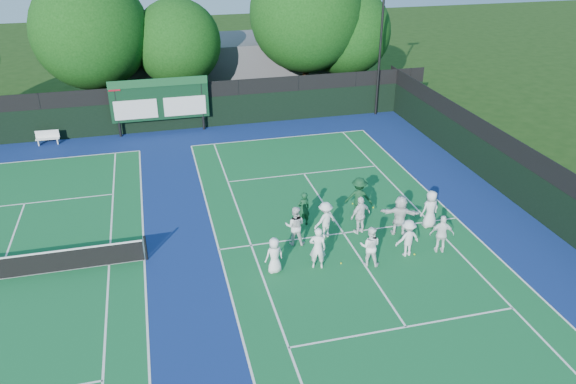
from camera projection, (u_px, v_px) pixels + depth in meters
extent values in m
plane|color=#17320D|center=(351.00, 245.00, 23.71)|extent=(120.00, 120.00, 0.00)
cube|color=navy|center=(206.00, 251.00, 23.25)|extent=(34.00, 32.00, 0.01)
cube|color=#125A2C|center=(343.00, 233.00, 24.57)|extent=(10.97, 23.77, 0.00)
cube|color=silver|center=(280.00, 138.00, 34.86)|extent=(10.97, 0.08, 0.00)
cube|color=silver|center=(219.00, 250.00, 23.36)|extent=(0.08, 23.77, 0.00)
cube|color=silver|center=(456.00, 218.00, 25.77)|extent=(0.08, 23.77, 0.00)
cube|color=silver|center=(251.00, 245.00, 23.66)|extent=(0.08, 23.77, 0.00)
cube|color=silver|center=(429.00, 222.00, 25.47)|extent=(0.08, 23.77, 0.00)
cube|color=silver|center=(406.00, 327.00, 19.02)|extent=(8.23, 0.08, 0.00)
cube|color=silver|center=(304.00, 174.00, 30.11)|extent=(8.23, 0.08, 0.00)
cube|color=silver|center=(343.00, 233.00, 24.57)|extent=(0.08, 12.80, 0.00)
cube|color=silver|center=(40.00, 160.00, 31.78)|extent=(10.97, 0.08, 0.00)
cube|color=silver|center=(144.00, 260.00, 22.69)|extent=(0.08, 23.77, 0.00)
cube|color=silver|center=(109.00, 264.00, 22.39)|extent=(0.08, 23.77, 0.00)
cube|color=silver|center=(25.00, 204.00, 27.03)|extent=(8.23, 0.08, 0.00)
cube|color=black|center=(177.00, 115.00, 35.79)|extent=(34.00, 0.08, 2.00)
cube|color=black|center=(175.00, 92.00, 35.12)|extent=(34.00, 0.05, 1.00)
cube|color=black|center=(527.00, 190.00, 26.10)|extent=(0.08, 32.00, 2.00)
cube|color=black|center=(534.00, 161.00, 25.43)|extent=(0.05, 32.00, 1.00)
cylinder|color=black|center=(117.00, 110.00, 34.32)|extent=(0.16, 0.16, 3.50)
cylinder|color=black|center=(202.00, 103.00, 35.46)|extent=(0.16, 0.16, 3.50)
cube|color=black|center=(160.00, 99.00, 34.69)|extent=(6.00, 0.15, 2.60)
cube|color=#144723|center=(158.00, 82.00, 34.11)|extent=(6.00, 0.05, 0.50)
cube|color=silver|center=(136.00, 110.00, 34.50)|extent=(2.60, 0.04, 1.20)
cube|color=silver|center=(185.00, 106.00, 35.16)|extent=(2.60, 0.04, 1.20)
cube|color=maroon|center=(114.00, 87.00, 33.58)|extent=(0.70, 0.04, 0.50)
cube|color=#535357|center=(221.00, 65.00, 43.15)|extent=(18.00, 6.00, 4.00)
cylinder|color=black|center=(381.00, 41.00, 36.71)|extent=(0.16, 0.16, 10.00)
cylinder|color=black|center=(146.00, 248.00, 22.48)|extent=(0.10, 0.10, 1.10)
cube|color=white|center=(48.00, 139.00, 33.75)|extent=(1.36, 0.39, 0.05)
cube|color=white|center=(47.00, 134.00, 33.75)|extent=(1.35, 0.09, 0.45)
cube|color=white|center=(39.00, 142.00, 33.72)|extent=(0.06, 0.32, 0.36)
cube|color=white|center=(58.00, 141.00, 33.95)|extent=(0.06, 0.32, 0.36)
cylinder|color=black|center=(100.00, 97.00, 37.54)|extent=(0.44, 0.44, 3.03)
sphere|color=#0C350C|center=(90.00, 31.00, 35.62)|extent=(7.39, 7.39, 7.39)
sphere|color=#0C350C|center=(102.00, 42.00, 36.34)|extent=(5.17, 5.17, 5.17)
cylinder|color=black|center=(182.00, 94.00, 38.82)|extent=(0.44, 0.44, 2.64)
sphere|color=#0C350C|center=(177.00, 43.00, 37.25)|extent=(5.77, 5.77, 5.77)
sphere|color=#0C350C|center=(187.00, 50.00, 37.90)|extent=(4.04, 4.04, 4.04)
cylinder|color=black|center=(306.00, 80.00, 40.62)|extent=(0.44, 0.44, 3.32)
sphere|color=#0C350C|center=(306.00, 14.00, 38.55)|extent=(7.86, 7.86, 7.86)
sphere|color=#0C350C|center=(313.00, 25.00, 39.30)|extent=(5.50, 5.50, 5.50)
cylinder|color=black|center=(345.00, 82.00, 41.43)|extent=(0.44, 0.44, 2.66)
sphere|color=#0C350C|center=(347.00, 32.00, 39.80)|extent=(6.19, 6.19, 6.19)
sphere|color=#0C350C|center=(353.00, 39.00, 40.47)|extent=(4.33, 4.33, 4.33)
sphere|color=#C2D619|center=(341.00, 263.00, 22.42)|extent=(0.07, 0.07, 0.07)
sphere|color=#C2D619|center=(373.00, 207.00, 26.63)|extent=(0.07, 0.07, 0.07)
sphere|color=#C2D619|center=(415.00, 254.00, 23.00)|extent=(0.07, 0.07, 0.07)
sphere|color=#C2D619|center=(273.00, 259.00, 22.67)|extent=(0.07, 0.07, 0.07)
sphere|color=#C2D619|center=(353.00, 204.00, 26.98)|extent=(0.07, 0.07, 0.07)
sphere|color=#C2D619|center=(363.00, 229.00, 24.81)|extent=(0.07, 0.07, 0.07)
imported|color=white|center=(274.00, 255.00, 21.62)|extent=(0.82, 0.63, 1.51)
imported|color=white|center=(318.00, 248.00, 21.83)|extent=(0.75, 0.59, 1.80)
imported|color=white|center=(370.00, 246.00, 22.05)|extent=(1.01, 0.92, 1.70)
imported|color=silver|center=(408.00, 238.00, 22.67)|extent=(1.10, 0.71, 1.61)
imported|color=white|center=(442.00, 234.00, 22.88)|extent=(1.06, 0.68, 1.68)
imported|color=silver|center=(295.00, 226.00, 23.42)|extent=(1.01, 0.89, 1.75)
imported|color=silver|center=(325.00, 220.00, 23.94)|extent=(1.22, 0.96, 1.66)
imported|color=white|center=(360.00, 215.00, 24.23)|extent=(1.11, 0.74, 1.75)
imported|color=silver|center=(400.00, 215.00, 24.14)|extent=(1.78, 1.14, 1.83)
imported|color=silver|center=(430.00, 209.00, 24.72)|extent=(0.94, 0.70, 1.75)
imported|color=#103B1F|center=(303.00, 209.00, 24.85)|extent=(0.66, 0.50, 1.64)
imported|color=#0E361B|center=(359.00, 197.00, 25.54)|extent=(1.42, 1.11, 1.93)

